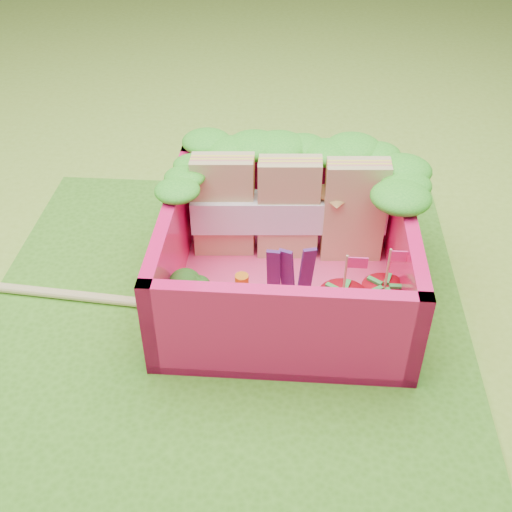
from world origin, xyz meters
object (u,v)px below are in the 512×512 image
Objects in this scene: strawberry_left at (341,311)px; chopsticks at (25,290)px; bento_box at (286,254)px; broccoli at (185,296)px; strawberry_right at (382,304)px; sandwich_stack at (290,209)px.

chopsticks is at bearing 172.70° from strawberry_left.
broccoli is (-0.50, -0.32, -0.05)m from bento_box.
broccoli is 1.00m from strawberry_right.
sandwich_stack is 0.83m from broccoli.
strawberry_left is at bearing -7.30° from chopsticks.
sandwich_stack is 3.30× the size of broccoli.
sandwich_stack is (0.01, 0.32, 0.07)m from bento_box.
chopsticks is (-1.74, 0.22, -0.16)m from strawberry_left.
bento_box is 0.63× the size of chopsticks.
bento_box is 1.47m from chopsticks.
strawberry_right is at bearing -26.71° from bento_box.
bento_box is 2.68× the size of strawberry_left.
sandwich_stack is 2.35× the size of strawberry_right.
broccoli is 1.00m from chopsticks.
sandwich_stack reaches higher than strawberry_left.
sandwich_stack is 0.78m from strawberry_right.
broccoli is 0.70× the size of strawberry_left.
strawberry_left is at bearing -0.67° from broccoli.
sandwich_stack is 2.30× the size of strawberry_left.
broccoli is at bearing -147.18° from bento_box.
sandwich_stack is at bearing 130.86° from strawberry_right.
bento_box is 0.45m from strawberry_left.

